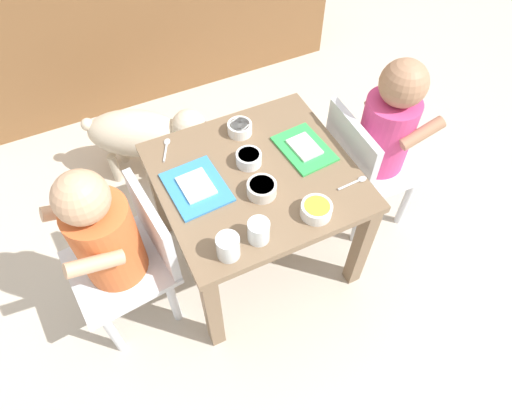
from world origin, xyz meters
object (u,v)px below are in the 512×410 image
(food_tray_right, at_px, (304,148))
(water_cup_left, at_px, (228,248))
(seated_child_left, at_px, (110,239))
(spoon_by_right_tray, at_px, (355,182))
(food_tray_left, at_px, (196,187))
(spoon_by_left_tray, at_px, (166,147))
(dining_table, at_px, (256,190))
(veggie_bowl_near, at_px, (240,128))
(cereal_bowl_left_side, at_px, (316,210))
(dog, at_px, (144,133))
(seated_child_right, at_px, (384,132))
(cereal_bowl_right_side, at_px, (249,158))
(veggie_bowl_far, at_px, (262,188))
(water_cup_right, at_px, (259,232))

(food_tray_right, bearing_deg, water_cup_left, -146.12)
(seated_child_left, xyz_separation_m, spoon_by_right_tray, (0.69, -0.12, 0.01))
(food_tray_left, xyz_separation_m, spoon_by_left_tray, (-0.03, 0.19, -0.00))
(dining_table, distance_m, veggie_bowl_near, 0.21)
(food_tray_left, xyz_separation_m, cereal_bowl_left_side, (0.26, -0.23, 0.01))
(dog, relative_size, food_tray_left, 2.29)
(seated_child_left, relative_size, veggie_bowl_near, 8.83)
(veggie_bowl_near, relative_size, spoon_by_right_tray, 0.78)
(seated_child_right, relative_size, spoon_by_right_tray, 6.89)
(seated_child_left, height_order, food_tray_right, seated_child_left)
(food_tray_right, xyz_separation_m, cereal_bowl_right_side, (-0.18, 0.02, 0.01))
(food_tray_left, relative_size, veggie_bowl_near, 2.62)
(food_tray_left, height_order, spoon_by_right_tray, food_tray_left)
(seated_child_right, relative_size, veggie_bowl_near, 8.84)
(seated_child_left, bearing_deg, veggie_bowl_near, 23.67)
(dining_table, relative_size, veggie_bowl_far, 6.73)
(cereal_bowl_right_side, distance_m, spoon_by_left_tray, 0.26)
(seated_child_left, xyz_separation_m, dog, (0.23, 0.58, -0.21))
(water_cup_left, distance_m, water_cup_right, 0.09)
(seated_child_right, xyz_separation_m, cereal_bowl_right_side, (-0.45, 0.06, 0.03))
(veggie_bowl_near, bearing_deg, cereal_bowl_right_side, -102.91)
(cereal_bowl_left_side, height_order, spoon_by_right_tray, cereal_bowl_left_side)
(dining_table, bearing_deg, food_tray_right, 8.28)
(spoon_by_right_tray, bearing_deg, cereal_bowl_left_side, -163.33)
(water_cup_left, bearing_deg, food_tray_right, 33.88)
(seated_child_left, bearing_deg, cereal_bowl_right_side, 10.06)
(food_tray_left, distance_m, water_cup_left, 0.24)
(water_cup_left, distance_m, veggie_bowl_far, 0.22)
(food_tray_left, relative_size, water_cup_left, 2.89)
(seated_child_left, relative_size, food_tray_left, 3.37)
(cereal_bowl_right_side, xyz_separation_m, spoon_by_left_tray, (-0.20, 0.17, -0.02))
(cereal_bowl_left_side, bearing_deg, spoon_by_right_tray, 16.67)
(seated_child_left, xyz_separation_m, veggie_bowl_near, (0.48, 0.21, 0.03))
(seated_child_left, bearing_deg, veggie_bowl_far, -5.52)
(food_tray_left, bearing_deg, veggie_bowl_near, 36.56)
(food_tray_right, bearing_deg, food_tray_left, -180.00)
(dining_table, distance_m, spoon_by_left_tray, 0.31)
(water_cup_right, bearing_deg, dog, 99.51)
(water_cup_right, bearing_deg, seated_child_left, 153.88)
(cereal_bowl_left_side, xyz_separation_m, spoon_by_right_tray, (0.16, 0.05, -0.02))
(water_cup_left, bearing_deg, seated_child_left, 145.15)
(dining_table, relative_size, seated_child_right, 0.84)
(dog, height_order, food_tray_right, food_tray_right)
(seated_child_right, height_order, water_cup_right, seated_child_right)
(water_cup_left, bearing_deg, dog, 92.62)
(food_tray_right, relative_size, water_cup_left, 2.79)
(food_tray_right, height_order, spoon_by_right_tray, food_tray_right)
(dog, relative_size, spoon_by_left_tray, 4.88)
(dining_table, xyz_separation_m, spoon_by_right_tray, (0.25, -0.15, 0.08))
(dining_table, distance_m, dog, 0.60)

